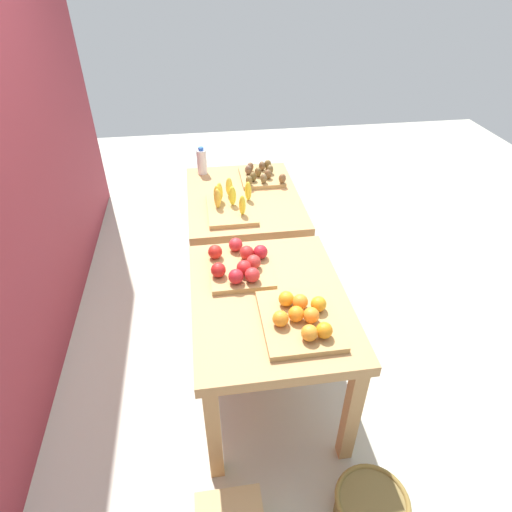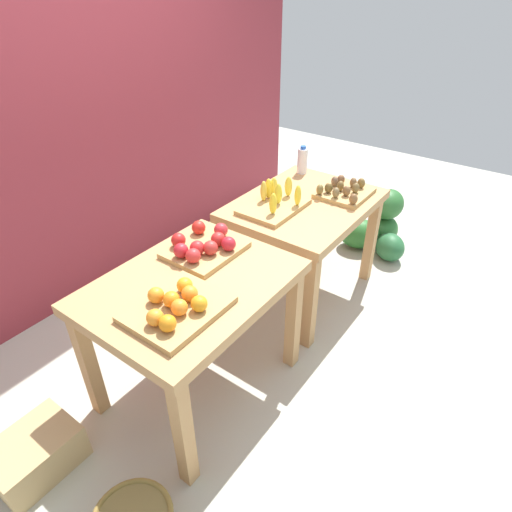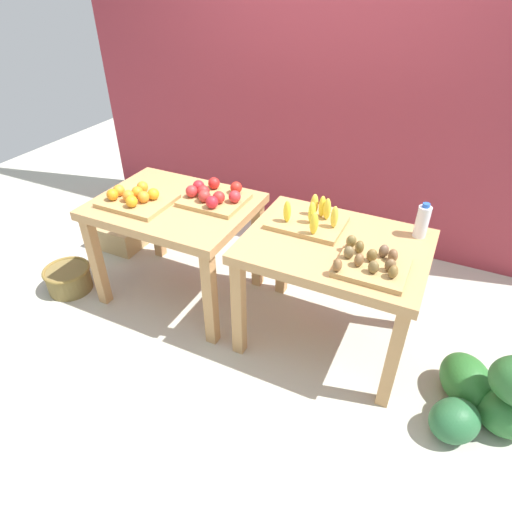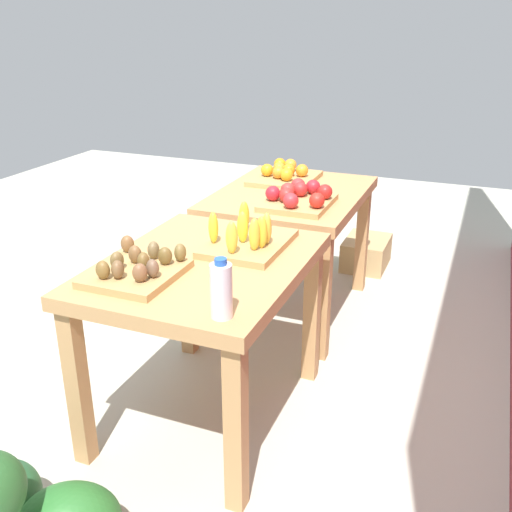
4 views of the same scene
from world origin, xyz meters
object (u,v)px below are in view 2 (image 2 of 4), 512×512
Objects in this scene: display_table_right at (304,216)px; kiwi_bin at (344,191)px; apple_bin at (204,246)px; watermelon_pile at (378,227)px; orange_bin at (177,306)px; banana_crate at (275,202)px; water_bottle at (302,161)px; display_table_left at (193,299)px; cardboard_produce_box at (35,454)px.

kiwi_bin is (0.24, -0.17, 0.15)m from display_table_right.
apple_bin is 0.59× the size of watermelon_pile.
banana_crate is at bearing 11.23° from orange_bin.
kiwi_bin is at bearing -111.85° from water_bottle.
water_bottle is at bearing 6.68° from apple_bin.
water_bottle is (0.18, 0.44, 0.06)m from kiwi_bin.
watermelon_pile is at bearing -13.00° from display_table_right.
banana_crate is 1.35m from watermelon_pile.
cardboard_produce_box is at bearing 160.72° from display_table_left.
display_table_right is at bearing -8.63° from cardboard_produce_box.
banana_crate reaches higher than display_table_left.
kiwi_bin reaches higher than display_table_left.
display_table_left and display_table_right have the same top height.
water_bottle reaches higher than cardboard_produce_box.
display_table_right is 1.52× the size of watermelon_pile.
cardboard_produce_box is at bearing 179.36° from water_bottle.
water_bottle is 0.99m from watermelon_pile.
display_table_left is at bearing -173.18° from banana_crate.
cardboard_produce_box is (-0.86, 0.30, -0.55)m from display_table_left.
orange_bin is 2.06× the size of water_bottle.
water_bottle is (0.62, 0.16, 0.06)m from banana_crate.
display_table_left is at bearing 173.93° from watermelon_pile.
banana_crate is (-0.20, 0.11, 0.16)m from display_table_right.
apple_bin reaches higher than display_table_right.
apple_bin is (0.45, 0.24, 0.01)m from orange_bin.
orange_bin is 0.64× the size of watermelon_pile.
display_table_left is at bearing 172.89° from kiwi_bin.
watermelon_pile is 1.71× the size of cardboard_produce_box.
orange_bin is 1.09× the size of apple_bin.
orange_bin is (-0.21, -0.11, 0.15)m from display_table_left.
orange_bin reaches higher than display_table_left.
apple_bin reaches higher than display_table_left.
kiwi_bin is 1.70× the size of water_bottle.
kiwi_bin is 0.91× the size of cardboard_produce_box.
apple_bin reaches higher than kiwi_bin.
display_table_left is at bearing 180.00° from display_table_right.
watermelon_pile is at bearing -42.31° from water_bottle.
water_bottle reaches higher than orange_bin.
watermelon_pile is (2.08, -0.22, -0.46)m from display_table_left.
water_bottle is 0.31× the size of watermelon_pile.
kiwi_bin reaches higher than watermelon_pile.
banana_crate reaches higher than kiwi_bin.
banana_crate is (1.13, 0.22, 0.01)m from orange_bin.
display_table_left is 2.14m from watermelon_pile.
cardboard_produce_box is at bearing 171.37° from display_table_right.
banana_crate is 1.92m from cardboard_produce_box.
apple_bin is 1.15m from kiwi_bin.
apple_bin reaches higher than orange_bin.
kiwi_bin is 0.53× the size of watermelon_pile.
water_bottle reaches higher than display_table_right.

